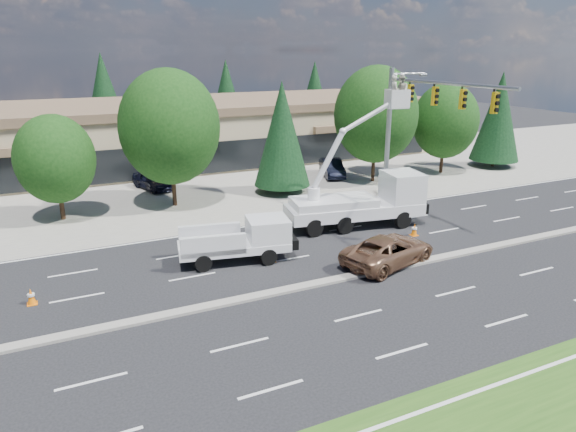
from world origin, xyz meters
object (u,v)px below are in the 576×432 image
signal_mast (411,118)px  bucket_truck (367,195)px  minivan (389,250)px  utility_pickup (242,244)px

signal_mast → bucket_truck: size_ratio=1.15×
signal_mast → minivan: 10.23m
signal_mast → bucket_truck: (-3.62, -0.97, -4.18)m
utility_pickup → minivan: 7.23m
signal_mast → utility_pickup: bearing=-166.5°
utility_pickup → signal_mast: bearing=24.3°
minivan → signal_mast: bearing=-58.0°
utility_pickup → bucket_truck: size_ratio=0.65×
bucket_truck → minivan: 6.04m
bucket_truck → utility_pickup: bearing=-157.4°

